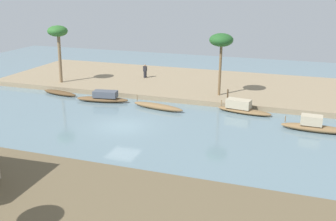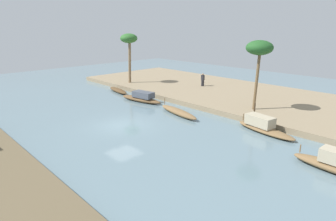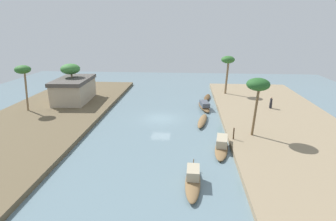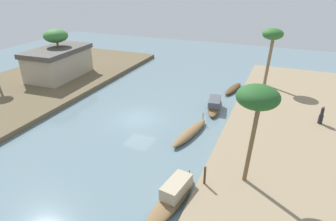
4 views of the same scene
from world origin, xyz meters
The scene contains 11 objects.
river_water centered at (0.00, 0.00, 0.00)m, with size 71.36×71.36×0.00m, color slate.
riverbank_left centered at (0.00, -15.15, 0.26)m, with size 41.07×14.53×0.51m, color #937F60.
sampan_downstream_large centered at (-8.77, -6.94, 0.46)m, with size 5.17×1.99×1.23m.
sampan_with_tall_canopy centered at (4.92, -5.95, 0.44)m, with size 5.47×2.05×1.13m.
sampan_near_left_bank centered at (-1.12, -5.42, 0.27)m, with size 5.37×1.86×1.10m.
sampan_midstream centered at (-15.01, -4.04, 0.44)m, with size 5.37×1.35×1.30m.
sampan_with_red_awning centered at (10.53, -6.74, 0.23)m, with size 4.48×1.64×0.46m.
person_on_near_bank centered at (4.22, -15.29, 1.20)m, with size 0.44×0.40×1.61m.
mooring_post centered at (-7.15, -8.31, 1.13)m, with size 0.14×0.14×1.23m, color #4C3823.
palm_tree_left_near centered at (-5.85, -10.61, 5.92)m, with size 2.36×2.36×6.20m.
palm_tree_left_far centered at (12.46, -10.06, 6.00)m, with size 2.23×2.23×6.41m.
Camera 1 is at (-13.84, 28.12, 11.30)m, focal length 42.62 mm.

